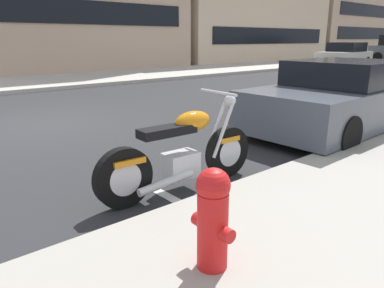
# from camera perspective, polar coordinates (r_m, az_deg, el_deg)

# --- Properties ---
(ground_plane) EXTENTS (260.00, 260.00, 0.00)m
(ground_plane) POSITION_cam_1_polar(r_m,az_deg,el_deg) (8.22, -23.47, 2.68)
(ground_plane) COLOR #28282B
(sidewalk_far_curb) EXTENTS (120.00, 5.00, 0.14)m
(sidewalk_far_curb) POSITION_cam_1_polar(r_m,az_deg,el_deg) (20.87, 2.99, 11.58)
(sidewalk_far_curb) COLOR #ADA89E
(sidewalk_far_curb) RESTS_ON ground
(parking_stall_stripe) EXTENTS (0.12, 2.20, 0.01)m
(parking_stall_stripe) POSITION_cam_1_polar(r_m,az_deg,el_deg) (4.41, -6.08, -6.93)
(parking_stall_stripe) COLOR silver
(parking_stall_stripe) RESTS_ON ground
(parked_motorcycle) EXTENTS (2.15, 0.62, 1.13)m
(parked_motorcycle) POSITION_cam_1_polar(r_m,az_deg,el_deg) (4.22, -1.52, -1.66)
(parked_motorcycle) COLOR black
(parked_motorcycle) RESTS_ON ground
(parked_car_behind_motorcycle) EXTENTS (4.36, 1.97, 1.34)m
(parked_car_behind_motorcycle) POSITION_cam_1_polar(r_m,az_deg,el_deg) (7.62, 22.46, 6.66)
(parked_car_behind_motorcycle) COLOR #4C515B
(parked_car_behind_motorcycle) RESTS_ON ground
(car_opposite_curb) EXTENTS (4.35, 2.11, 1.50)m
(car_opposite_curb) POSITION_cam_1_polar(r_m,az_deg,el_deg) (25.59, 22.78, 12.65)
(car_opposite_curb) COLOR beige
(car_opposite_curb) RESTS_ON ground
(fire_hydrant) EXTENTS (0.24, 0.36, 0.75)m
(fire_hydrant) POSITION_cam_1_polar(r_m,az_deg,el_deg) (2.59, 3.27, -11.23)
(fire_hydrant) COLOR red
(fire_hydrant) RESTS_ON sidewalk_near_curb
(townhouse_far_uphill) EXTENTS (14.67, 10.25, 8.75)m
(townhouse_far_uphill) POSITION_cam_1_polar(r_m,az_deg,el_deg) (32.07, 5.16, 20.83)
(townhouse_far_uphill) COLOR beige
(townhouse_far_uphill) RESTS_ON ground
(townhouse_behind_pole) EXTENTS (14.70, 8.63, 10.18)m
(townhouse_behind_pole) POSITION_cam_1_polar(r_m,az_deg,el_deg) (43.91, 21.15, 19.54)
(townhouse_behind_pole) COLOR tan
(townhouse_behind_pole) RESTS_ON ground
(townhouse_corner_block) EXTENTS (9.93, 9.61, 10.00)m
(townhouse_corner_block) POSITION_cam_1_polar(r_m,az_deg,el_deg) (56.09, 27.69, 17.76)
(townhouse_corner_block) COLOR tan
(townhouse_corner_block) RESTS_ON ground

